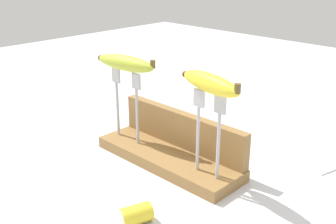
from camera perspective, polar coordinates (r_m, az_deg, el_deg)
name	(u,v)px	position (r m, az deg, el deg)	size (l,w,h in m)	color
ground_plane	(168,163)	(0.97, 0.00, -7.02)	(3.00, 3.00, 0.00)	silver
wooden_board	(168,158)	(0.96, 0.00, -6.31)	(0.37, 0.12, 0.03)	olive
board_backstop	(182,130)	(0.97, 2.00, -2.44)	(0.36, 0.02, 0.08)	olive
fork_stand_left	(127,99)	(1.00, -5.71, 1.84)	(0.10, 0.01, 0.17)	#B2B2B7
fork_stand_right	(208,126)	(0.83, 5.58, -1.98)	(0.08, 0.01, 0.18)	#B2B2B7
banana_raised_left	(125,63)	(0.97, -5.90, 6.73)	(0.17, 0.06, 0.04)	#B2C138
banana_raised_right	(210,83)	(0.80, 5.80, 3.98)	(0.17, 0.07, 0.04)	yellow
banana_chunk_near	(135,215)	(0.77, -4.50, -13.89)	(0.05, 0.07, 0.04)	yellow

